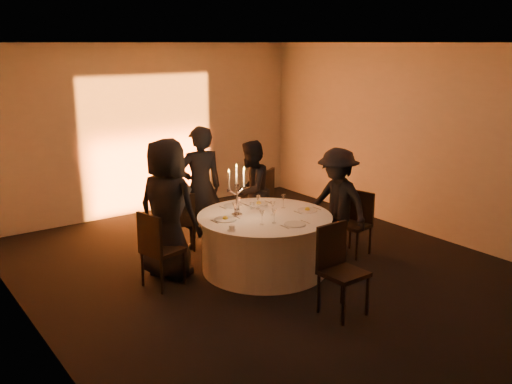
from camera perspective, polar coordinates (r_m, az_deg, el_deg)
floor at (r=7.85m, az=0.86°, el=-7.74°), size 7.00×7.00×0.00m
ceiling at (r=7.25m, az=0.95°, el=14.73°), size 7.00×7.00×0.00m
wall_back at (r=10.39m, az=-10.74°, el=6.18°), size 7.00×0.00×7.00m
wall_left at (r=6.16m, az=-22.13°, el=-0.48°), size 0.00×7.00×7.00m
wall_right at (r=9.48m, az=15.69°, el=5.08°), size 0.00×7.00×7.00m
uplighter_fixture at (r=10.43m, az=-9.66°, el=-1.91°), size 0.25×0.12×0.10m
banquet_table at (r=7.71m, az=0.87°, el=-5.10°), size 1.80×1.80×0.77m
chair_left at (r=7.21m, az=-9.85°, el=-5.31°), size 0.52×0.52×0.99m
chair_back_left at (r=8.44m, az=-7.50°, el=-2.63°), size 0.51×0.51×0.89m
chair_back_right at (r=9.28m, az=0.59°, el=-0.40°), size 0.62×0.62×1.02m
chair_right at (r=8.40m, az=10.08°, el=-2.72°), size 0.47×0.47×0.92m
chair_front at (r=6.54m, az=8.23°, el=-7.11°), size 0.47×0.47×1.03m
guest_left at (r=7.43m, az=-8.85°, el=-1.69°), size 0.92×1.07×1.84m
guest_back_left at (r=8.44m, az=-5.60°, el=0.40°), size 0.74×0.56×1.84m
guest_back_right at (r=8.85m, az=-0.52°, el=0.17°), size 0.94×0.87×1.55m
guest_right at (r=8.20m, az=8.12°, el=-1.07°), size 0.71×1.09×1.58m
plate_left at (r=7.41m, az=-3.09°, el=-2.67°), size 0.36×0.29×0.08m
plate_back_left at (r=8.02m, az=-2.33°, el=-1.37°), size 0.35×0.26×0.01m
plate_back_right at (r=8.09m, az=0.28°, el=-1.14°), size 0.36×0.26×0.08m
plate_right at (r=7.82m, az=5.16°, el=-1.76°), size 0.36×0.27×0.08m
plate_front at (r=7.22m, az=3.91°, el=-3.24°), size 0.36×0.27×0.01m
coffee_cup at (r=6.99m, az=-2.44°, el=-3.63°), size 0.11×0.11×0.07m
candelabra at (r=7.52m, az=-1.94°, el=-0.57°), size 0.30×0.14×0.71m
wine_glass_a at (r=7.76m, az=-1.78°, el=-0.93°), size 0.07×0.07×0.19m
wine_glass_b at (r=7.23m, az=1.84°, el=-2.09°), size 0.07×0.07×0.19m
wine_glass_c at (r=7.90m, az=2.77°, el=-0.63°), size 0.07×0.07×0.19m
wine_glass_d at (r=7.51m, az=-2.16°, el=-1.45°), size 0.07×0.07×0.19m
wine_glass_e at (r=7.84m, az=0.22°, el=-0.75°), size 0.07×0.07×0.19m
wine_glass_f at (r=7.56m, az=1.70°, el=-1.34°), size 0.07×0.07×0.19m
wine_glass_g at (r=7.17m, az=0.60°, el=-2.24°), size 0.07×0.07×0.19m
tumbler_a at (r=7.88m, az=-0.40°, el=-1.36°), size 0.07×0.07×0.09m
tumbler_b at (r=7.70m, az=-1.95°, el=-1.77°), size 0.07×0.07×0.09m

